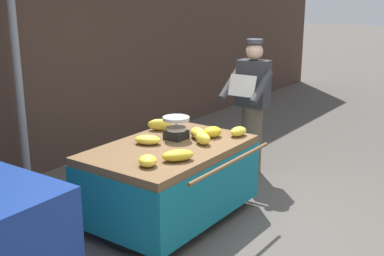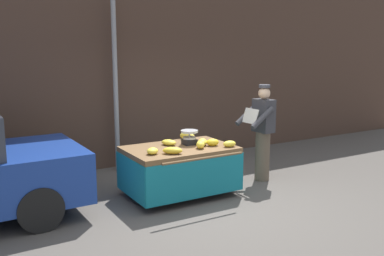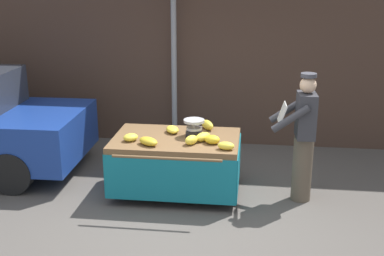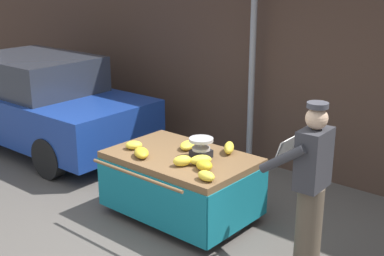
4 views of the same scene
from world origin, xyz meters
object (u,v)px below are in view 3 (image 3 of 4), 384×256
Objects in this scene: banana_bunch_2 at (148,141)px; banana_bunch_0 at (203,137)px; weighing_scale at (194,128)px; banana_bunch_3 at (212,140)px; banana_bunch_4 at (172,129)px; street_pole at (174,55)px; banana_cart at (176,152)px; banana_bunch_5 at (226,146)px; vendor_person at (303,137)px; banana_bunch_7 at (207,125)px; banana_bunch_6 at (131,137)px; banana_bunch_1 at (191,140)px.

banana_bunch_0 is at bearing 20.29° from banana_bunch_2.
weighing_scale reaches higher than banana_bunch_3.
weighing_scale is 1.05× the size of banana_bunch_4.
banana_bunch_4 is at bearing 147.02° from banana_bunch_0.
banana_bunch_3 is at bearing -68.36° from street_pole.
banana_bunch_0 is (0.37, -0.09, 0.27)m from banana_cart.
banana_bunch_5 is at bearing -2.71° from banana_bunch_2.
vendor_person is (1.67, -0.01, 0.29)m from banana_cart.
banana_bunch_7 is at bearing 66.52° from weighing_scale.
weighing_scale is at bearing 175.96° from vendor_person.
banana_cart is 6.07× the size of banana_bunch_7.
banana_bunch_7 is (-0.31, 0.81, 0.01)m from banana_bunch_5.
weighing_scale is 0.37m from banana_bunch_7.
banana_bunch_0 is 0.14× the size of vendor_person.
banana_bunch_7 is (0.95, 0.63, 0.02)m from banana_bunch_6.
banana_bunch_4 is 0.64m from banana_bunch_6.
street_pole reaches higher than weighing_scale.
banana_bunch_0 is (0.70, -1.99, -0.75)m from street_pole.
banana_bunch_6 is (-1.07, -0.02, -0.01)m from banana_bunch_3.
banana_cart is 8.06× the size of banana_bunch_5.
banana_bunch_1 is at bearing -75.25° from street_pole.
street_pole reaches higher than banana_bunch_7.
banana_bunch_4 is 0.98m from banana_bunch_5.
banana_bunch_7 is at bearing 33.51° from banana_bunch_6.
banana_bunch_3 is at bearing -20.49° from banana_cart.
vendor_person is at bearing -4.04° from weighing_scale.
weighing_scale is (0.24, 0.09, 0.33)m from banana_cart.
banana_bunch_7 reaches higher than banana_bunch_3.
banana_bunch_0 is at bearing 136.93° from banana_bunch_5.
street_pole is 2.36m from banana_bunch_2.
banana_bunch_4 is at bearing 159.55° from weighing_scale.
street_pole reaches higher than banana_bunch_1.
vendor_person is at bearing -0.47° from banana_cart.
banana_cart is 0.42m from weighing_scale.
banana_cart is 0.99× the size of vendor_person.
banana_bunch_4 is (-0.32, 0.12, -0.07)m from weighing_scale.
banana_bunch_1 is 0.75× the size of banana_bunch_7.
vendor_person reaches higher than banana_bunch_7.
banana_bunch_1 is at bearing -54.55° from banana_bunch_4.
banana_bunch_1 reaches higher than banana_bunch_6.
banana_bunch_3 is (0.81, 0.15, 0.01)m from banana_bunch_2.
vendor_person reaches higher than banana_bunch_4.
banana_bunch_6 is at bearing 177.52° from banana_bunch_1.
vendor_person reaches higher than banana_cart.
banana_cart is at bearing 134.41° from banana_bunch_1.
banana_cart is 6.43× the size of banana_bunch_4.
banana_bunch_2 is at bearing -112.17° from banana_bunch_4.
banana_bunch_3 reaches higher than banana_cart.
weighing_scale reaches higher than banana_bunch_5.
banana_cart is 8.50× the size of banana_bunch_3.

